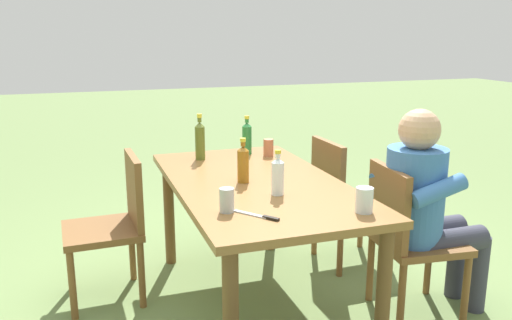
{
  "coord_description": "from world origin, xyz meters",
  "views": [
    {
      "loc": [
        -2.69,
        0.92,
        1.58
      ],
      "look_at": [
        0.0,
        0.0,
        0.88
      ],
      "focal_mm": 37.26,
      "sensor_mm": 36.0,
      "label": 1
    }
  ],
  "objects_px": {
    "bottle_green": "(247,138)",
    "cup_steel": "(227,200)",
    "person_in_white_shirt": "(426,203)",
    "table_knife": "(259,216)",
    "cup_glass": "(364,200)",
    "cup_terracotta": "(268,148)",
    "bottle_clear": "(278,176)",
    "dining_table": "(256,197)",
    "chair_near_left": "(406,233)",
    "bottle_olive": "(200,140)",
    "chair_far_right": "(115,220)",
    "chair_near_right": "(343,195)",
    "bottle_amber": "(243,164)"
  },
  "relations": [
    {
      "from": "chair_near_right",
      "to": "cup_terracotta",
      "type": "distance_m",
      "value": 0.6
    },
    {
      "from": "bottle_olive",
      "to": "chair_far_right",
      "type": "bearing_deg",
      "value": 110.93
    },
    {
      "from": "cup_steel",
      "to": "cup_glass",
      "type": "bearing_deg",
      "value": -109.35
    },
    {
      "from": "bottle_olive",
      "to": "cup_glass",
      "type": "bearing_deg",
      "value": -159.1
    },
    {
      "from": "dining_table",
      "to": "bottle_olive",
      "type": "distance_m",
      "value": 0.66
    },
    {
      "from": "bottle_clear",
      "to": "person_in_white_shirt",
      "type": "bearing_deg",
      "value": -96.72
    },
    {
      "from": "cup_steel",
      "to": "bottle_clear",
      "type": "bearing_deg",
      "value": -61.57
    },
    {
      "from": "dining_table",
      "to": "bottle_clear",
      "type": "bearing_deg",
      "value": -175.44
    },
    {
      "from": "cup_glass",
      "to": "table_knife",
      "type": "distance_m",
      "value": 0.49
    },
    {
      "from": "cup_terracotta",
      "to": "bottle_clear",
      "type": "bearing_deg",
      "value": 162.91
    },
    {
      "from": "chair_near_right",
      "to": "bottle_green",
      "type": "relative_size",
      "value": 3.33
    },
    {
      "from": "person_in_white_shirt",
      "to": "bottle_green",
      "type": "xyz_separation_m",
      "value": [
        1.03,
        0.7,
        0.22
      ]
    },
    {
      "from": "chair_far_right",
      "to": "table_knife",
      "type": "height_order",
      "value": "chair_far_right"
    },
    {
      "from": "cup_glass",
      "to": "chair_near_left",
      "type": "bearing_deg",
      "value": -57.04
    },
    {
      "from": "bottle_green",
      "to": "cup_steel",
      "type": "bearing_deg",
      "value": 157.55
    },
    {
      "from": "dining_table",
      "to": "cup_terracotta",
      "type": "xyz_separation_m",
      "value": [
        0.54,
        -0.27,
        0.15
      ]
    },
    {
      "from": "bottle_amber",
      "to": "bottle_clear",
      "type": "xyz_separation_m",
      "value": [
        -0.27,
        -0.1,
        -0.01
      ]
    },
    {
      "from": "dining_table",
      "to": "cup_steel",
      "type": "height_order",
      "value": "cup_steel"
    },
    {
      "from": "bottle_clear",
      "to": "dining_table",
      "type": "bearing_deg",
      "value": 4.56
    },
    {
      "from": "bottle_green",
      "to": "cup_terracotta",
      "type": "bearing_deg",
      "value": -133.5
    },
    {
      "from": "dining_table",
      "to": "cup_glass",
      "type": "distance_m",
      "value": 0.74
    },
    {
      "from": "chair_near_left",
      "to": "bottle_amber",
      "type": "height_order",
      "value": "bottle_amber"
    },
    {
      "from": "bottle_olive",
      "to": "cup_glass",
      "type": "height_order",
      "value": "bottle_olive"
    },
    {
      "from": "cup_glass",
      "to": "bottle_olive",
      "type": "bearing_deg",
      "value": 20.9
    },
    {
      "from": "bottle_clear",
      "to": "bottle_green",
      "type": "xyz_separation_m",
      "value": [
        0.93,
        -0.14,
        0.01
      ]
    },
    {
      "from": "chair_far_right",
      "to": "cup_terracotta",
      "type": "bearing_deg",
      "value": -80.79
    },
    {
      "from": "dining_table",
      "to": "person_in_white_shirt",
      "type": "relative_size",
      "value": 1.41
    },
    {
      "from": "chair_far_right",
      "to": "table_knife",
      "type": "xyz_separation_m",
      "value": [
        -0.94,
        -0.57,
        0.28
      ]
    },
    {
      "from": "bottle_green",
      "to": "cup_glass",
      "type": "height_order",
      "value": "bottle_green"
    },
    {
      "from": "bottle_clear",
      "to": "cup_glass",
      "type": "distance_m",
      "value": 0.47
    },
    {
      "from": "cup_steel",
      "to": "person_in_white_shirt",
      "type": "bearing_deg",
      "value": -86.37
    },
    {
      "from": "chair_near_left",
      "to": "bottle_clear",
      "type": "relative_size",
      "value": 3.71
    },
    {
      "from": "dining_table",
      "to": "chair_far_right",
      "type": "relative_size",
      "value": 1.91
    },
    {
      "from": "dining_table",
      "to": "cup_terracotta",
      "type": "height_order",
      "value": "cup_terracotta"
    },
    {
      "from": "person_in_white_shirt",
      "to": "table_knife",
      "type": "height_order",
      "value": "person_in_white_shirt"
    },
    {
      "from": "cup_steel",
      "to": "cup_glass",
      "type": "xyz_separation_m",
      "value": [
        -0.21,
        -0.6,
        0.0
      ]
    },
    {
      "from": "table_knife",
      "to": "cup_terracotta",
      "type": "bearing_deg",
      "value": -22.16
    },
    {
      "from": "chair_near_left",
      "to": "cup_glass",
      "type": "relative_size",
      "value": 7.35
    },
    {
      "from": "bottle_olive",
      "to": "cup_terracotta",
      "type": "bearing_deg",
      "value": -96.69
    },
    {
      "from": "dining_table",
      "to": "table_knife",
      "type": "height_order",
      "value": "table_knife"
    },
    {
      "from": "cup_terracotta",
      "to": "bottle_olive",
      "type": "bearing_deg",
      "value": 83.31
    },
    {
      "from": "cup_steel",
      "to": "bottle_amber",
      "type": "bearing_deg",
      "value": -26.49
    },
    {
      "from": "cup_terracotta",
      "to": "person_in_white_shirt",
      "type": "bearing_deg",
      "value": -147.45
    },
    {
      "from": "chair_far_right",
      "to": "bottle_green",
      "type": "bearing_deg",
      "value": -73.17
    },
    {
      "from": "dining_table",
      "to": "chair_near_left",
      "type": "distance_m",
      "value": 0.85
    },
    {
      "from": "cup_glass",
      "to": "cup_terracotta",
      "type": "xyz_separation_m",
      "value": [
        1.2,
        0.03,
        -0.0
      ]
    },
    {
      "from": "bottle_amber",
      "to": "dining_table",
      "type": "bearing_deg",
      "value": -86.78
    },
    {
      "from": "person_in_white_shirt",
      "to": "bottle_olive",
      "type": "bearing_deg",
      "value": 46.9
    },
    {
      "from": "chair_near_left",
      "to": "cup_steel",
      "type": "xyz_separation_m",
      "value": [
        -0.08,
        1.05,
        0.33
      ]
    },
    {
      "from": "bottle_amber",
      "to": "bottle_olive",
      "type": "distance_m",
      "value": 0.61
    }
  ]
}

